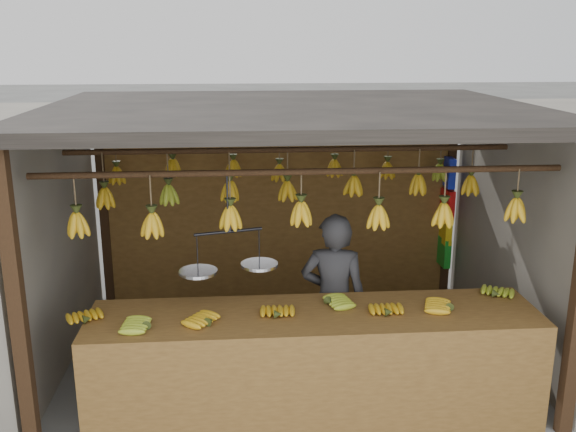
{
  "coord_description": "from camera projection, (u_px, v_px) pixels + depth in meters",
  "views": [
    {
      "loc": [
        -0.48,
        -5.68,
        2.95
      ],
      "look_at": [
        0.0,
        0.3,
        1.3
      ],
      "focal_mm": 40.0,
      "sensor_mm": 36.0,
      "label": 1
    }
  ],
  "objects": [
    {
      "name": "vendor",
      "position": [
        333.0,
        301.0,
        5.52
      ],
      "size": [
        0.63,
        0.48,
        1.56
      ],
      "primitive_type": "imported",
      "rotation": [
        0.0,
        0.0,
        2.93
      ],
      "color": "#262628",
      "rests_on": "ground"
    },
    {
      "name": "bag_bundles",
      "position": [
        447.0,
        215.0,
        7.47
      ],
      "size": [
        0.08,
        0.26,
        1.29
      ],
      "color": "#1426BF",
      "rests_on": "ground"
    },
    {
      "name": "hanging_bananas",
      "position": [
        291.0,
        190.0,
        5.84
      ],
      "size": [
        3.61,
        2.23,
        0.4
      ],
      "color": "gold",
      "rests_on": "ground"
    },
    {
      "name": "counter",
      "position": [
        316.0,
        343.0,
        4.92
      ],
      "size": [
        3.61,
        0.8,
        0.96
      ],
      "color": "brown",
      "rests_on": "ground"
    },
    {
      "name": "balance_scale",
      "position": [
        229.0,
        264.0,
        4.94
      ],
      "size": [
        0.76,
        0.41,
        0.76
      ],
      "color": "black",
      "rests_on": "ground"
    },
    {
      "name": "stall",
      "position": [
        288.0,
        147.0,
        6.07
      ],
      "size": [
        4.3,
        3.3,
        2.4
      ],
      "color": "black",
      "rests_on": "ground"
    },
    {
      "name": "ground",
      "position": [
        290.0,
        352.0,
        6.28
      ],
      "size": [
        80.0,
        80.0,
        0.0
      ],
      "primitive_type": "plane",
      "color": "#5B5B57"
    }
  ]
}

